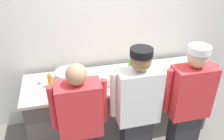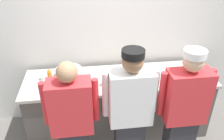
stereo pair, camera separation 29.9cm
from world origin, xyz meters
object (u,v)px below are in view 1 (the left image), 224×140
deli_cup (108,82)px  chef_near_left (81,127)px  ramekin_orange_sauce (91,81)px  squeeze_bottle_secondary (116,81)px  mixing_bowl_steel (69,76)px  chef_far_right (188,107)px  squeeze_bottle_primary (130,64)px  squeeze_bottle_spare (50,80)px  ramekin_green_sauce (42,82)px  ramekin_yellow_sauce (112,76)px  sheet_tray (155,72)px  chef_center (137,112)px  plate_stack_front (134,80)px

deli_cup → chef_near_left: bearing=-126.2°
ramekin_orange_sauce → squeeze_bottle_secondary: bearing=-30.6°
mixing_bowl_steel → chef_far_right: bearing=-34.0°
squeeze_bottle_secondary → ramekin_orange_sauce: size_ratio=2.05×
squeeze_bottle_secondary → ramekin_orange_sauce: bearing=149.4°
squeeze_bottle_primary → squeeze_bottle_spare: 1.14m
squeeze_bottle_primary → deli_cup: squeeze_bottle_primary is taller
ramekin_green_sauce → squeeze_bottle_spare: bearing=-43.6°
squeeze_bottle_secondary → squeeze_bottle_spare: 0.83m
ramekin_yellow_sauce → sheet_tray: bearing=-2.6°
chef_near_left → sheet_tray: chef_near_left is taller
chef_far_right → sheet_tray: chef_far_right is taller
mixing_bowl_steel → ramekin_orange_sauce: size_ratio=3.67×
chef_center → chef_far_right: bearing=-4.3°
sheet_tray → deli_cup: (-0.72, -0.16, 0.04)m
ramekin_yellow_sauce → chef_center: bearing=-81.8°
ramekin_green_sauce → ramekin_orange_sauce: bearing=-12.6°
ramekin_orange_sauce → chef_near_left: bearing=-107.3°
squeeze_bottle_secondary → ramekin_yellow_sauce: 0.25m
plate_stack_front → ramekin_yellow_sauce: size_ratio=2.12×
chef_near_left → ramekin_green_sauce: chef_near_left is taller
squeeze_bottle_secondary → chef_far_right: bearing=-37.5°
chef_far_right → deli_cup: size_ratio=15.89×
chef_near_left → chef_center: 0.63m
chef_center → squeeze_bottle_primary: bearing=77.3°
mixing_bowl_steel → deli_cup: bearing=-28.8°
plate_stack_front → ramekin_orange_sauce: (-0.56, 0.12, -0.00)m
sheet_tray → ramekin_green_sauce: size_ratio=6.69×
chef_near_left → squeeze_bottle_primary: size_ratio=8.98×
squeeze_bottle_spare → deli_cup: (0.71, -0.15, -0.05)m
plate_stack_front → ramekin_yellow_sauce: bearing=144.2°
plate_stack_front → ramekin_orange_sauce: 0.57m
chef_far_right → deli_cup: chef_far_right is taller
chef_center → ramekin_yellow_sauce: size_ratio=16.42×
mixing_bowl_steel → ramekin_orange_sauce: mixing_bowl_steel is taller
chef_center → mixing_bowl_steel: size_ratio=4.71×
squeeze_bottle_spare → squeeze_bottle_primary: bearing=10.0°
chef_far_right → squeeze_bottle_spare: bearing=153.6°
chef_center → ramekin_yellow_sauce: (-0.11, 0.74, 0.05)m
sheet_tray → ramekin_orange_sauce: ramekin_orange_sauce is taller
plate_stack_front → squeeze_bottle_spare: size_ratio=1.03×
chef_near_left → sheet_tray: (1.14, 0.74, 0.09)m
squeeze_bottle_secondary → deli_cup: squeeze_bottle_secondary is taller
ramekin_green_sauce → chef_center: bearing=-38.3°
ramekin_orange_sauce → deli_cup: (0.20, -0.12, 0.03)m
mixing_bowl_steel → squeeze_bottle_secondary: 0.65m
chef_center → ramekin_green_sauce: 1.32m
chef_far_right → chef_center: bearing=175.7°
ramekin_yellow_sauce → ramekin_orange_sauce: size_ratio=1.05×
chef_far_right → ramekin_orange_sauce: chef_far_right is taller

